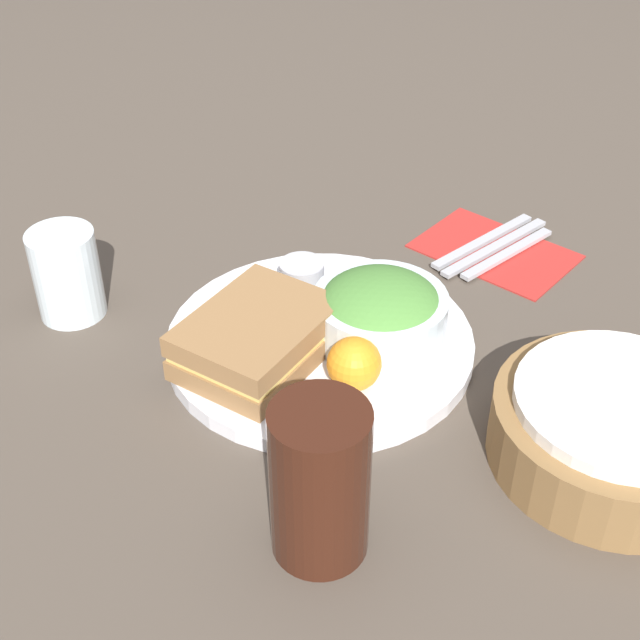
{
  "coord_description": "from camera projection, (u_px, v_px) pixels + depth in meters",
  "views": [
    {
      "loc": [
        0.53,
        0.45,
        0.55
      ],
      "look_at": [
        0.0,
        0.0,
        0.04
      ],
      "focal_mm": 50.0,
      "sensor_mm": 36.0,
      "label": 1
    }
  ],
  "objects": [
    {
      "name": "sandwich",
      "position": [
        257.0,
        338.0,
        0.84
      ],
      "size": [
        0.16,
        0.13,
        0.05
      ],
      "color": "olive",
      "rests_on": "plate"
    },
    {
      "name": "knife",
      "position": [
        495.0,
        247.0,
        1.03
      ],
      "size": [
        0.17,
        0.04,
        0.01
      ],
      "primitive_type": "cube",
      "rotation": [
        0.0,
        0.0,
        3.0
      ],
      "color": "#B2B2B7",
      "rests_on": "napkin"
    },
    {
      "name": "water_glass",
      "position": [
        67.0,
        274.0,
        0.91
      ],
      "size": [
        0.07,
        0.07,
        0.1
      ],
      "primitive_type": "cylinder",
      "color": "silver",
      "rests_on": "ground_plane"
    },
    {
      "name": "dressing_cup",
      "position": [
        302.0,
        279.0,
        0.92
      ],
      "size": [
        0.05,
        0.05,
        0.04
      ],
      "primitive_type": "cylinder",
      "color": "#B7B7BC",
      "rests_on": "plate"
    },
    {
      "name": "salad_bowl",
      "position": [
        380.0,
        311.0,
        0.86
      ],
      "size": [
        0.13,
        0.13,
        0.06
      ],
      "color": "silver",
      "rests_on": "plate"
    },
    {
      "name": "ground_plane",
      "position": [
        320.0,
        349.0,
        0.89
      ],
      "size": [
        4.0,
        4.0,
        0.0
      ],
      "primitive_type": "plane",
      "color": "#4C4238"
    },
    {
      "name": "spoon",
      "position": [
        507.0,
        254.0,
        1.01
      ],
      "size": [
        0.15,
        0.03,
        0.01
      ],
      "primitive_type": "cube",
      "rotation": [
        0.0,
        0.0,
        3.0
      ],
      "color": "#B2B2B7",
      "rests_on": "napkin"
    },
    {
      "name": "plate",
      "position": [
        320.0,
        342.0,
        0.88
      ],
      "size": [
        0.3,
        0.3,
        0.02
      ],
      "primitive_type": "cylinder",
      "color": "silver",
      "rests_on": "ground_plane"
    },
    {
      "name": "orange_wedge",
      "position": [
        354.0,
        364.0,
        0.8
      ],
      "size": [
        0.05,
        0.05,
        0.05
      ],
      "primitive_type": "sphere",
      "color": "orange",
      "rests_on": "plate"
    },
    {
      "name": "bread_basket",
      "position": [
        616.0,
        429.0,
        0.75
      ],
      "size": [
        0.21,
        0.21,
        0.07
      ],
      "color": "olive",
      "rests_on": "ground_plane"
    },
    {
      "name": "napkin",
      "position": [
        495.0,
        251.0,
        1.03
      ],
      "size": [
        0.12,
        0.17,
        0.0
      ],
      "primitive_type": "cube",
      "color": "#B22823",
      "rests_on": "ground_plane"
    },
    {
      "name": "drink_glass",
      "position": [
        320.0,
        482.0,
        0.65
      ],
      "size": [
        0.08,
        0.08,
        0.14
      ],
      "primitive_type": "cylinder",
      "color": "#38190F",
      "rests_on": "ground_plane"
    },
    {
      "name": "fork",
      "position": [
        483.0,
        241.0,
        1.04
      ],
      "size": [
        0.17,
        0.04,
        0.01
      ],
      "primitive_type": "cube",
      "rotation": [
        0.0,
        0.0,
        3.0
      ],
      "color": "#B2B2B7",
      "rests_on": "napkin"
    }
  ]
}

